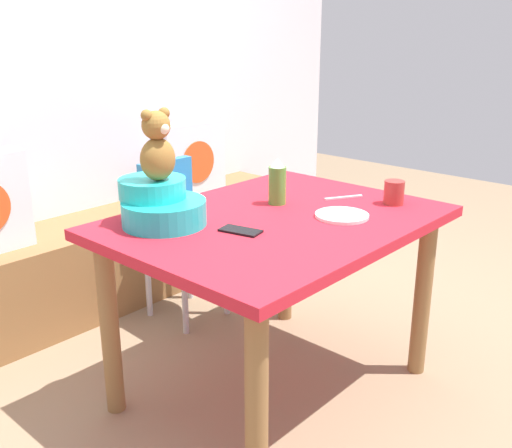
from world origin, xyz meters
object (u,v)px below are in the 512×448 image
(pillow_floral_right, at_px, (190,160))
(highchair, at_px, (183,218))
(teddy_bear, at_px, (157,147))
(ketchup_bottle, at_px, (277,183))
(coffee_mug, at_px, (394,192))
(dinner_plate_near, at_px, (342,215))
(infant_seat_teal, at_px, (160,204))
(cell_phone, at_px, (241,231))
(dining_table, at_px, (276,244))

(pillow_floral_right, height_order, highchair, pillow_floral_right)
(teddy_bear, bearing_deg, ketchup_bottle, -17.19)
(highchair, xyz_separation_m, coffee_mug, (0.24, -1.01, 0.27))
(dinner_plate_near, bearing_deg, pillow_floral_right, 71.20)
(pillow_floral_right, relative_size, infant_seat_teal, 1.33)
(dinner_plate_near, relative_size, cell_phone, 1.39)
(infant_seat_teal, relative_size, ketchup_bottle, 1.78)
(teddy_bear, xyz_separation_m, ketchup_bottle, (0.47, -0.15, -0.19))
(dinner_plate_near, bearing_deg, infant_seat_teal, 138.75)
(highchair, bearing_deg, infant_seat_teal, -136.52)
(teddy_bear, xyz_separation_m, cell_phone, (0.12, -0.27, -0.27))
(pillow_floral_right, relative_size, cell_phone, 3.06)
(teddy_bear, height_order, dinner_plate_near, teddy_bear)
(pillow_floral_right, distance_m, dinner_plate_near, 1.45)
(pillow_floral_right, height_order, coffee_mug, pillow_floral_right)
(pillow_floral_right, height_order, dining_table, pillow_floral_right)
(teddy_bear, bearing_deg, highchair, 43.51)
(pillow_floral_right, relative_size, coffee_mug, 3.67)
(dinner_plate_near, bearing_deg, highchair, 87.43)
(pillow_floral_right, distance_m, cell_phone, 1.47)
(highchair, distance_m, coffee_mug, 1.07)
(cell_phone, bearing_deg, infant_seat_teal, 101.52)
(highchair, relative_size, coffee_mug, 6.58)
(teddy_bear, relative_size, dinner_plate_near, 1.25)
(coffee_mug, distance_m, dinner_plate_near, 0.29)
(cell_phone, bearing_deg, coffee_mug, -31.40)
(dining_table, distance_m, ketchup_bottle, 0.26)
(ketchup_bottle, relative_size, cell_phone, 1.28)
(highchair, distance_m, teddy_bear, 0.90)
(highchair, height_order, infant_seat_teal, infant_seat_teal)
(teddy_bear, height_order, cell_phone, teddy_bear)
(highchair, height_order, coffee_mug, coffee_mug)
(dining_table, distance_m, teddy_bear, 0.57)
(highchair, relative_size, dinner_plate_near, 3.95)
(dinner_plate_near, bearing_deg, teddy_bear, 138.78)
(ketchup_bottle, height_order, dinner_plate_near, ketchup_bottle)
(highchair, xyz_separation_m, teddy_bear, (-0.54, -0.51, 0.50))
(pillow_floral_right, distance_m, teddy_bear, 1.38)
(dining_table, distance_m, highchair, 0.81)
(highchair, xyz_separation_m, cell_phone, (-0.42, -0.79, 0.22))
(teddy_bear, bearing_deg, dining_table, -37.33)
(infant_seat_teal, xyz_separation_m, cell_phone, (0.12, -0.27, -0.07))
(highchair, relative_size, teddy_bear, 3.16)
(teddy_bear, relative_size, ketchup_bottle, 1.35)
(pillow_floral_right, bearing_deg, coffee_mug, -97.32)
(dinner_plate_near, xyz_separation_m, cell_phone, (-0.37, 0.16, -0.00))
(infant_seat_teal, bearing_deg, teddy_bear, -90.00)
(coffee_mug, xyz_separation_m, cell_phone, (-0.66, 0.22, -0.04))
(pillow_floral_right, distance_m, coffee_mug, 1.44)
(pillow_floral_right, relative_size, ketchup_bottle, 2.38)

